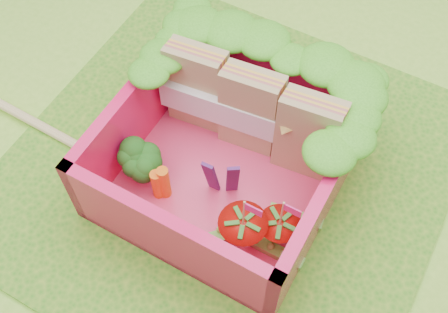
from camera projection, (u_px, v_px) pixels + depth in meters
ground at (228, 171)px, 3.55m from camera, size 14.00×14.00×0.00m
placemat at (228, 170)px, 3.54m from camera, size 2.60×2.60×0.03m
bento_floor at (226, 177)px, 3.47m from camera, size 1.30×1.30×0.05m
bento_box at (226, 155)px, 3.25m from camera, size 1.30×1.30×0.55m
lettuce_ruffle at (266, 63)px, 3.19m from camera, size 1.43×0.83×0.11m
sandwich_stack at (252, 111)px, 3.32m from camera, size 1.14×0.29×0.62m
broccoli at (136, 158)px, 3.30m from camera, size 0.34×0.34×0.25m
carrot_sticks at (161, 183)px, 3.27m from camera, size 0.10×0.09×0.26m
purple_wedges at (222, 178)px, 3.21m from camera, size 0.18×0.09×0.38m
strawberry_left at (242, 233)px, 3.08m from camera, size 0.27×0.27×0.51m
strawberry_right at (278, 232)px, 3.10m from camera, size 0.24×0.24×0.48m
snap_peas at (266, 234)px, 3.20m from camera, size 0.60×0.50×0.05m
chopsticks at (64, 138)px, 3.62m from camera, size 2.01×0.11×0.05m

